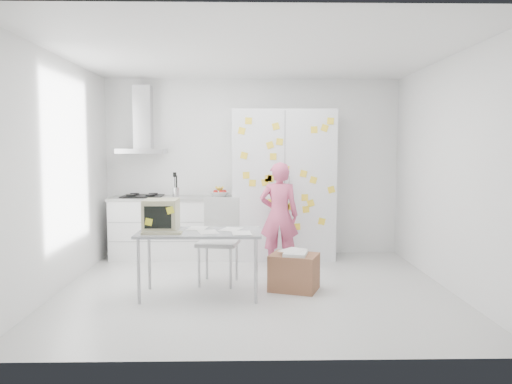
{
  "coord_description": "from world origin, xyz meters",
  "views": [
    {
      "loc": [
        -0.1,
        -5.73,
        1.64
      ],
      "look_at": [
        0.03,
        0.66,
        1.08
      ],
      "focal_mm": 35.0,
      "sensor_mm": 36.0,
      "label": 1
    }
  ],
  "objects_px": {
    "person": "(279,215)",
    "cardboard_box": "(294,271)",
    "desk": "(175,223)",
    "chair": "(220,235)"
  },
  "relations": [
    {
      "from": "person",
      "to": "cardboard_box",
      "type": "bearing_deg",
      "value": 99.83
    },
    {
      "from": "desk",
      "to": "person",
      "type": "bearing_deg",
      "value": 46.21
    },
    {
      "from": "person",
      "to": "cardboard_box",
      "type": "distance_m",
      "value": 1.22
    },
    {
      "from": "person",
      "to": "chair",
      "type": "xyz_separation_m",
      "value": [
        -0.78,
        -0.73,
        -0.14
      ]
    },
    {
      "from": "desk",
      "to": "cardboard_box",
      "type": "relative_size",
      "value": 2.13
    },
    {
      "from": "person",
      "to": "desk",
      "type": "relative_size",
      "value": 1.07
    },
    {
      "from": "person",
      "to": "desk",
      "type": "xyz_separation_m",
      "value": [
        -1.24,
        -1.28,
        0.09
      ]
    },
    {
      "from": "chair",
      "to": "cardboard_box",
      "type": "bearing_deg",
      "value": -13.26
    },
    {
      "from": "desk",
      "to": "chair",
      "type": "distance_m",
      "value": 0.75
    },
    {
      "from": "person",
      "to": "chair",
      "type": "relative_size",
      "value": 1.4
    }
  ]
}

